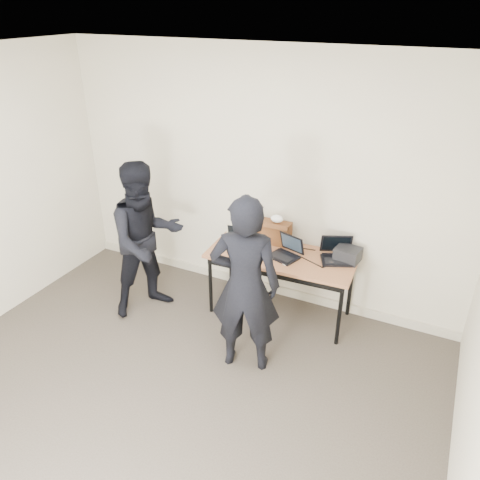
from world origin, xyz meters
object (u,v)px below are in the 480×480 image
Objects in this scene: leather_satchel at (274,232)px; equipment_box at (348,254)px; person_typist at (245,286)px; laptop_right at (337,254)px; laptop_center at (286,252)px; desk at (281,260)px; person_observer at (146,240)px; laptop_beige at (235,242)px.

leather_satchel is 0.81m from equipment_box.
person_typist is (0.17, -1.08, -0.00)m from leather_satchel.
equipment_box is at bearing -13.72° from laptop_right.
leather_satchel is at bearing 152.59° from laptop_right.
laptop_right reaches higher than equipment_box.
laptop_center is at bearing -110.21° from person_typist.
laptop_center is 0.50m from laptop_right.
desk is 6.38× the size of equipment_box.
person_observer is at bearing -160.66° from equipment_box.
desk is at bearing -2.69° from laptop_beige.
leather_satchel reaches higher than laptop_center.
person_observer is (-1.30, 0.36, -0.01)m from person_typist.
person_typist is at bearing -76.36° from laptop_center.
laptop_right is (1.04, 0.20, 0.01)m from laptop_beige.
laptop_right is 0.24× the size of person_typist.
person_observer reaches higher than equipment_box.
equipment_box is at bearing 35.16° from laptop_center.
person_observer is at bearing -148.62° from leather_satchel.
desk is at bearing -37.56° from person_observer.
leather_satchel reaches higher than desk.
person_observer reaches higher than laptop_beige.
person_typist is (-0.64, -1.04, 0.06)m from equipment_box.
laptop_beige is at bearing 167.64° from laptop_right.
person_typist is 1.01× the size of person_observer.
leather_satchel is 0.22× the size of person_typist.
laptop_right reaches higher than laptop_beige.
person_typist is at bearing -140.53° from laptop_right.
laptop_beige is at bearing -27.55° from person_observer.
equipment_box is 1.22m from person_typist.
laptop_beige is 0.77× the size of leather_satchel.
laptop_right is at bearing -5.35° from leather_satchel.
laptop_right is at bearing 36.91° from laptop_center.
person_observer is at bearing -142.44° from laptop_center.
desk is 5.44× the size of laptop_beige.
laptop_beige is 0.17× the size of person_typist.
laptop_center is at bearing 176.30° from laptop_right.
laptop_beige is 0.69× the size of laptop_right.
laptop_right is 0.11m from equipment_box.
person_observer is (-1.13, -0.72, -0.01)m from leather_satchel.
laptop_center reaches higher than laptop_beige.
person_typist is (-0.53, -1.02, 0.07)m from laptop_right.
laptop_beige is at bearing -144.39° from leather_satchel.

